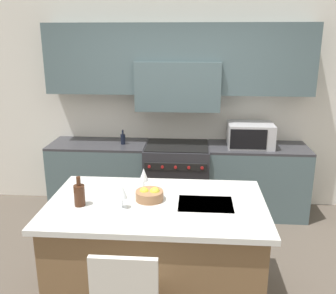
{
  "coord_description": "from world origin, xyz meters",
  "views": [
    {
      "loc": [
        0.23,
        -2.87,
        2.24
      ],
      "look_at": [
        -0.04,
        0.66,
        1.19
      ],
      "focal_mm": 40.0,
      "sensor_mm": 36.0,
      "label": 1
    }
  ],
  "objects_px": {
    "range_stove": "(177,178)",
    "oil_bottle_on_counter": "(123,139)",
    "microwave": "(250,135)",
    "wine_glass_near": "(122,192)",
    "fruit_bowl": "(150,195)",
    "wine_bottle": "(79,195)",
    "wine_glass_far": "(144,175)"
  },
  "relations": [
    {
      "from": "wine_glass_far",
      "to": "fruit_bowl",
      "type": "distance_m",
      "value": 0.24
    },
    {
      "from": "wine_bottle",
      "to": "fruit_bowl",
      "type": "relative_size",
      "value": 1.06
    },
    {
      "from": "range_stove",
      "to": "fruit_bowl",
      "type": "height_order",
      "value": "fruit_bowl"
    },
    {
      "from": "wine_glass_near",
      "to": "oil_bottle_on_counter",
      "type": "bearing_deg",
      "value": 100.81
    },
    {
      "from": "wine_glass_far",
      "to": "fruit_bowl",
      "type": "bearing_deg",
      "value": -69.6
    },
    {
      "from": "wine_bottle",
      "to": "wine_glass_near",
      "type": "distance_m",
      "value": 0.35
    },
    {
      "from": "range_stove",
      "to": "microwave",
      "type": "xyz_separation_m",
      "value": [
        0.91,
        0.02,
        0.6
      ]
    },
    {
      "from": "oil_bottle_on_counter",
      "to": "wine_glass_far",
      "type": "bearing_deg",
      "value": -72.56
    },
    {
      "from": "microwave",
      "to": "wine_glass_near",
      "type": "bearing_deg",
      "value": -122.78
    },
    {
      "from": "microwave",
      "to": "wine_glass_far",
      "type": "distance_m",
      "value": 1.92
    },
    {
      "from": "wine_bottle",
      "to": "wine_glass_near",
      "type": "relative_size",
      "value": 1.22
    },
    {
      "from": "wine_glass_near",
      "to": "oil_bottle_on_counter",
      "type": "distance_m",
      "value": 1.95
    },
    {
      "from": "wine_bottle",
      "to": "oil_bottle_on_counter",
      "type": "height_order",
      "value": "wine_bottle"
    },
    {
      "from": "range_stove",
      "to": "wine_glass_near",
      "type": "distance_m",
      "value": 2.04
    },
    {
      "from": "wine_bottle",
      "to": "wine_glass_far",
      "type": "bearing_deg",
      "value": 37.02
    },
    {
      "from": "microwave",
      "to": "fruit_bowl",
      "type": "height_order",
      "value": "microwave"
    },
    {
      "from": "microwave",
      "to": "oil_bottle_on_counter",
      "type": "distance_m",
      "value": 1.61
    },
    {
      "from": "wine_glass_near",
      "to": "fruit_bowl",
      "type": "bearing_deg",
      "value": 41.4
    },
    {
      "from": "range_stove",
      "to": "microwave",
      "type": "relative_size",
      "value": 1.64
    },
    {
      "from": "wine_bottle",
      "to": "oil_bottle_on_counter",
      "type": "relative_size",
      "value": 1.31
    },
    {
      "from": "range_stove",
      "to": "wine_glass_far",
      "type": "xyz_separation_m",
      "value": [
        -0.21,
        -1.54,
        0.62
      ]
    },
    {
      "from": "range_stove",
      "to": "oil_bottle_on_counter",
      "type": "bearing_deg",
      "value": -179.88
    },
    {
      "from": "microwave",
      "to": "wine_glass_far",
      "type": "xyz_separation_m",
      "value": [
        -1.13,
        -1.56,
        0.02
      ]
    },
    {
      "from": "wine_glass_near",
      "to": "wine_glass_far",
      "type": "relative_size",
      "value": 1.0
    },
    {
      "from": "range_stove",
      "to": "wine_glass_near",
      "type": "bearing_deg",
      "value": -99.82
    },
    {
      "from": "range_stove",
      "to": "wine_glass_far",
      "type": "relative_size",
      "value": 4.56
    },
    {
      "from": "range_stove",
      "to": "wine_glass_far",
      "type": "distance_m",
      "value": 1.67
    },
    {
      "from": "wine_bottle",
      "to": "oil_bottle_on_counter",
      "type": "bearing_deg",
      "value": 90.46
    },
    {
      "from": "wine_bottle",
      "to": "microwave",
      "type": "bearing_deg",
      "value": 50.12
    },
    {
      "from": "microwave",
      "to": "fruit_bowl",
      "type": "relative_size",
      "value": 2.42
    },
    {
      "from": "microwave",
      "to": "oil_bottle_on_counter",
      "type": "height_order",
      "value": "microwave"
    },
    {
      "from": "wine_glass_near",
      "to": "fruit_bowl",
      "type": "xyz_separation_m",
      "value": [
        0.19,
        0.17,
        -0.09
      ]
    }
  ]
}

